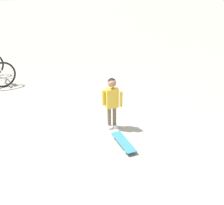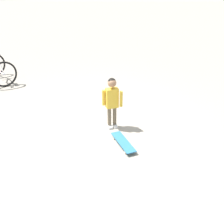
% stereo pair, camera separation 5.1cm
% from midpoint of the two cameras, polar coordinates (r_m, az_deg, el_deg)
% --- Properties ---
extents(ground_plane, '(50.00, 50.00, 0.00)m').
position_cam_midpoint_polar(ground_plane, '(5.92, -5.80, -4.91)').
color(ground_plane, '#9E9384').
extents(child_person, '(0.21, 0.40, 1.06)m').
position_cam_midpoint_polar(child_person, '(5.61, -0.26, 0.97)').
color(child_person, brown).
rests_on(child_person, ground).
extents(skateboard, '(0.76, 0.39, 0.07)m').
position_cam_midpoint_polar(skateboard, '(5.32, 2.04, -7.89)').
color(skateboard, teal).
rests_on(skateboard, ground).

